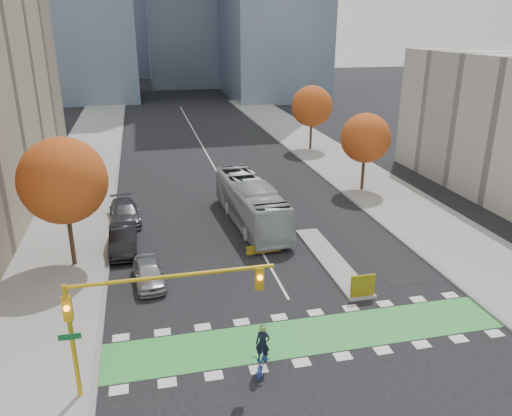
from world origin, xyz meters
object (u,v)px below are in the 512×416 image
tree_east_near (366,138)px  parked_car_b (123,239)px  bus (251,203)px  parked_car_a (149,273)px  tree_west (63,181)px  parked_car_c (125,213)px  hazard_board (363,286)px  cyclist (263,356)px  tree_east_far (312,106)px  traffic_signal_west (137,304)px

tree_east_near → parked_car_b: (-21.00, -8.40, -4.04)m
bus → parked_car_a: 11.24m
tree_west → parked_car_c: (3.00, 6.96, -4.86)m
tree_east_near → parked_car_b: size_ratio=1.42×
hazard_board → tree_west: tree_west is taller
cyclist → parked_car_a: size_ratio=0.55×
tree_east_far → hazard_board: bearing=-104.1°
parked_car_a → hazard_board: bearing=-26.0°
hazard_board → parked_car_b: 16.04m
parked_car_c → bus: bearing=-20.2°
bus → parked_car_b: bearing=-166.4°
tree_east_far → parked_car_c: (-21.50, -19.04, -4.49)m
tree_west → parked_car_a: 7.49m
hazard_board → tree_east_near: tree_east_near is taller
hazard_board → parked_car_c: parked_car_c is taller
tree_east_far → parked_car_a: size_ratio=1.85×
tree_east_near → cyclist: bearing=-123.4°
hazard_board → bus: 12.89m
traffic_signal_west → hazard_board: bearing=21.5°
tree_east_far → parked_car_a: bearing=-124.2°
bus → parked_car_c: bus is taller
tree_east_near → hazard_board: bearing=-114.2°
bus → parked_car_a: bearing=-138.6°
tree_east_near → parked_car_a: 24.02m
cyclist → bus: bearing=104.1°
bus → tree_east_near: bearing=21.3°
tree_east_near → tree_east_far: (0.50, 16.00, 0.38)m
tree_west → tree_east_far: size_ratio=1.08×
tree_east_far → parked_car_c: bearing=-138.5°
hazard_board → parked_car_a: hazard_board is taller
tree_east_near → tree_east_far: 16.01m
tree_east_far → parked_car_c: tree_east_far is taller
traffic_signal_west → parked_car_a: 9.71m
tree_east_far → cyclist: size_ratio=3.36×
hazard_board → tree_west: 18.44m
traffic_signal_west → tree_west: bearing=108.0°
tree_east_near → parked_car_b: bearing=-158.2°
parked_car_b → hazard_board: bearing=-35.9°
cyclist → bus: bus is taller
tree_east_far → traffic_signal_west: size_ratio=0.90×
tree_east_far → traffic_signal_west: bearing=-117.9°
traffic_signal_west → cyclist: 6.06m
parked_car_a → parked_car_c: size_ratio=0.80×
tree_west → tree_east_far: 35.73m
bus → traffic_signal_west: bearing=-119.9°
parked_car_c → parked_car_b: bearing=-95.8°
cyclist → parked_car_a: bearing=141.9°
bus → parked_car_c: (-9.40, 2.42, -0.90)m
cyclist → parked_car_c: 20.42m
tree_east_far → traffic_signal_west: 43.61m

